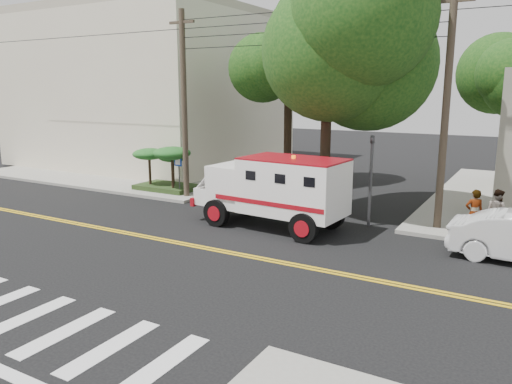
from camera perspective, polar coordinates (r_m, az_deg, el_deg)
The scene contains 13 objects.
ground at distance 17.20m, azimuth -5.31°, elevation -6.50°, with size 100.00×100.00×0.00m, color black.
sidewalk_nw at distance 35.71m, azimuth -10.62°, elevation 2.98°, with size 17.00×17.00×0.15m, color gray.
building_left at distance 37.76m, azimuth -11.77°, elevation 11.13°, with size 16.00×14.00×10.00m, color beige.
utility_pole_left at distance 24.52m, azimuth -8.21°, elevation 9.57°, with size 0.28×0.28×9.00m, color #382D23.
utility_pole_right at distance 19.80m, azimuth 20.85°, elevation 8.47°, with size 0.28×0.28×9.00m, color #382D23.
tree_main at distance 21.01m, azimuth 9.11°, elevation 16.59°, with size 6.08×5.70×9.85m.
tree_left at distance 27.90m, azimuth 4.13°, elevation 12.43°, with size 4.48×4.20×7.70m.
traffic_signal at distance 20.00m, azimuth 13.02°, elevation 2.39°, with size 0.15×0.18×3.60m.
accessibility_sign at distance 25.33m, azimuth -8.83°, elevation 2.49°, with size 0.45×0.10×2.02m.
palm_planter at distance 26.41m, azimuth -10.34°, elevation 3.43°, with size 3.52×2.63×2.36m.
armored_truck at distance 19.34m, azimuth 2.20°, elevation 0.49°, with size 6.32×2.87×2.81m.
pedestrian_a at distance 19.40m, azimuth 23.65°, elevation -2.23°, with size 0.63×0.41×1.73m, color gray.
pedestrian_b at distance 20.18m, azimuth 25.83°, elevation -2.02°, with size 0.80×0.63×1.65m, color gray.
Camera 1 is at (9.47, -13.32, 5.35)m, focal length 35.00 mm.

